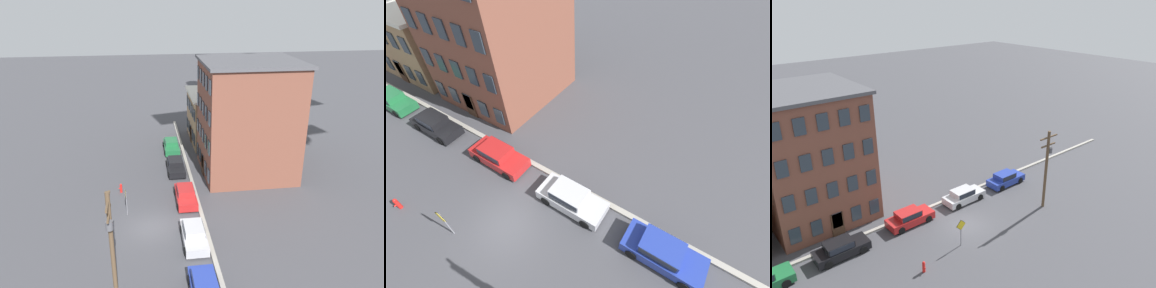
{
  "view_description": "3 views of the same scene",
  "coord_description": "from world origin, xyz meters",
  "views": [
    {
      "loc": [
        27.15,
        -0.25,
        18.4
      ],
      "look_at": [
        -1.49,
        3.66,
        6.87
      ],
      "focal_mm": 35.0,
      "sensor_mm": 36.0,
      "label": 1
    },
    {
      "loc": [
        7.46,
        -3.7,
        14.7
      ],
      "look_at": [
        1.64,
        5.38,
        3.29
      ],
      "focal_mm": 24.0,
      "sensor_mm": 36.0,
      "label": 2
    },
    {
      "loc": [
        -18.87,
        -22.44,
        19.92
      ],
      "look_at": [
        1.77,
        2.36,
        6.85
      ],
      "focal_mm": 35.0,
      "sensor_mm": 36.0,
      "label": 3
    }
  ],
  "objects": [
    {
      "name": "car_silver",
      "position": [
        2.47,
        3.28,
        0.75
      ],
      "size": [
        4.4,
        1.92,
        1.43
      ],
      "color": "#B7B7BC",
      "rests_on": "ground_plane"
    },
    {
      "name": "car_green",
      "position": [
        -16.67,
        3.09,
        0.75
      ],
      "size": [
        4.4,
        1.92,
        1.43
      ],
      "color": "#1E6638",
      "rests_on": "ground_plane"
    },
    {
      "name": "caution_sign",
      "position": [
        -2.3,
        -2.13,
        1.71
      ],
      "size": [
        1.01,
        0.08,
        2.55
      ],
      "color": "slate",
      "rests_on": "ground_plane"
    },
    {
      "name": "kerb_strip",
      "position": [
        0.0,
        4.5,
        0.08
      ],
      "size": [
        56.0,
        0.36,
        0.16
      ],
      "primitive_type": "cube",
      "color": "#9E998E",
      "rests_on": "ground_plane"
    },
    {
      "name": "apartment_midblock",
      "position": [
        -9.64,
        10.73,
        6.19
      ],
      "size": [
        9.38,
        9.98,
        12.36
      ],
      "color": "brown",
      "rests_on": "ground_plane"
    },
    {
      "name": "car_blue",
      "position": [
        8.44,
        3.17,
        0.75
      ],
      "size": [
        4.4,
        1.92,
        1.43
      ],
      "color": "#233899",
      "rests_on": "ground_plane"
    },
    {
      "name": "car_red",
      "position": [
        -3.92,
        3.38,
        0.75
      ],
      "size": [
        4.4,
        1.92,
        1.43
      ],
      "color": "#B21E1E",
      "rests_on": "ground_plane"
    },
    {
      "name": "fire_hydrant",
      "position": [
        -6.54,
        -2.82,
        0.48
      ],
      "size": [
        0.24,
        0.34,
        0.96
      ],
      "color": "red",
      "rests_on": "ground_plane"
    },
    {
      "name": "ground_plane",
      "position": [
        0.0,
        0.0,
        0.0
      ],
      "size": [
        200.0,
        200.0,
        0.0
      ],
      "primitive_type": "plane",
      "color": "#424247"
    },
    {
      "name": "car_black",
      "position": [
        -10.64,
        3.07,
        0.75
      ],
      "size": [
        4.4,
        1.92,
        1.43
      ],
      "color": "black",
      "rests_on": "ground_plane"
    },
    {
      "name": "apartment_corner",
      "position": [
        -19.6,
        11.26,
        3.32
      ],
      "size": [
        9.19,
        11.04,
        6.61
      ],
      "color": "#9E7A56",
      "rests_on": "ground_plane"
    }
  ]
}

